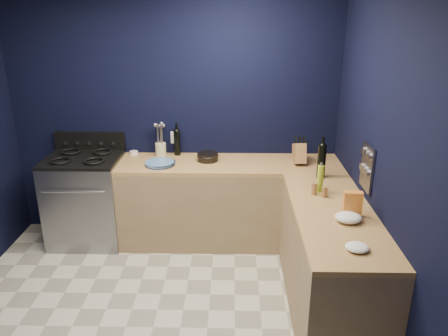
{
  "coord_description": "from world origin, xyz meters",
  "views": [
    {
      "loc": [
        0.63,
        -2.85,
        2.42
      ],
      "look_at": [
        0.55,
        1.0,
        1.0
      ],
      "focal_mm": 35.24,
      "sensor_mm": 36.0,
      "label": 1
    }
  ],
  "objects_px": {
    "plate_stack": "(160,163)",
    "utensil_crock": "(161,149)",
    "crouton_bag": "(352,204)",
    "gas_range": "(87,201)",
    "knife_block": "(299,154)"
  },
  "relations": [
    {
      "from": "plate_stack",
      "to": "knife_block",
      "type": "bearing_deg",
      "value": 3.57
    },
    {
      "from": "plate_stack",
      "to": "knife_block",
      "type": "distance_m",
      "value": 1.43
    },
    {
      "from": "utensil_crock",
      "to": "knife_block",
      "type": "relative_size",
      "value": 0.69
    },
    {
      "from": "crouton_bag",
      "to": "plate_stack",
      "type": "bearing_deg",
      "value": 151.05
    },
    {
      "from": "utensil_crock",
      "to": "knife_block",
      "type": "bearing_deg",
      "value": -8.21
    },
    {
      "from": "plate_stack",
      "to": "gas_range",
      "type": "bearing_deg",
      "value": 174.74
    },
    {
      "from": "plate_stack",
      "to": "utensil_crock",
      "type": "relative_size",
      "value": 2.06
    },
    {
      "from": "plate_stack",
      "to": "crouton_bag",
      "type": "height_order",
      "value": "crouton_bag"
    },
    {
      "from": "gas_range",
      "to": "plate_stack",
      "type": "height_order",
      "value": "plate_stack"
    },
    {
      "from": "knife_block",
      "to": "crouton_bag",
      "type": "bearing_deg",
      "value": -81.87
    },
    {
      "from": "plate_stack",
      "to": "knife_block",
      "type": "relative_size",
      "value": 1.41
    },
    {
      "from": "knife_block",
      "to": "crouton_bag",
      "type": "distance_m",
      "value": 1.24
    },
    {
      "from": "utensil_crock",
      "to": "knife_block",
      "type": "height_order",
      "value": "knife_block"
    },
    {
      "from": "plate_stack",
      "to": "utensil_crock",
      "type": "distance_m",
      "value": 0.31
    },
    {
      "from": "gas_range",
      "to": "knife_block",
      "type": "distance_m",
      "value": 2.31
    }
  ]
}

